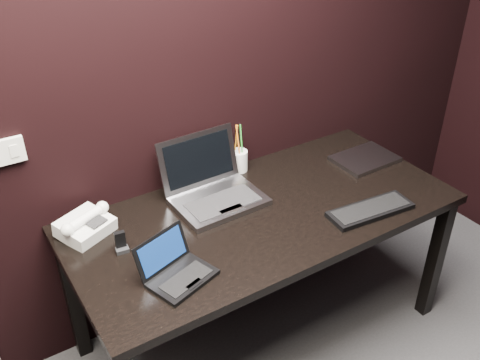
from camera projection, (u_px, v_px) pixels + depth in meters
wall_back at (151, 73)px, 2.18m from camera, size 4.00×0.00×4.00m
wall_switch at (4, 152)px, 1.98m from camera, size 0.15×0.02×0.10m
desk at (264, 225)px, 2.37m from camera, size 1.70×0.80×0.74m
netbook at (177, 270)px, 1.95m from camera, size 0.29×0.27×0.15m
silver_laptop at (213, 190)px, 2.37m from camera, size 0.39×0.36×0.27m
ext_keyboard at (370, 210)px, 2.31m from camera, size 0.40×0.17×0.02m
closed_laptop at (365, 159)px, 2.69m from camera, size 0.31×0.22×0.02m
desk_phone at (85, 225)px, 2.16m from camera, size 0.25×0.24×0.12m
mobile_phone at (121, 244)px, 2.08m from camera, size 0.05×0.05×0.09m
pen_cup at (239, 160)px, 2.59m from camera, size 0.11×0.11×0.24m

